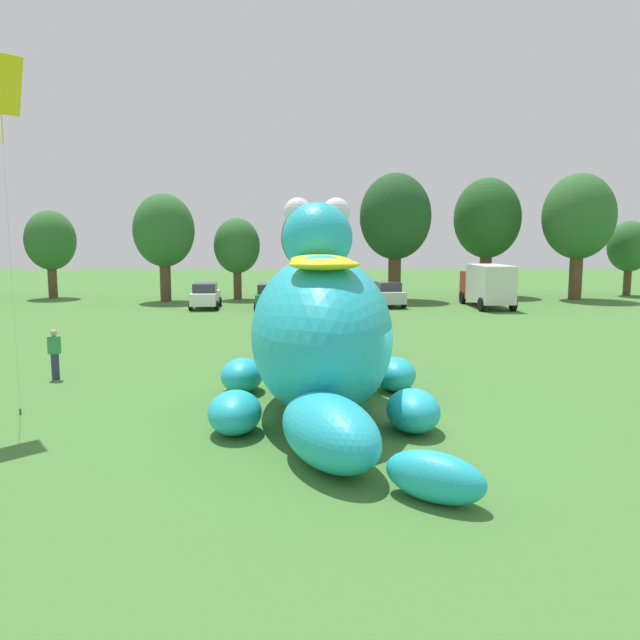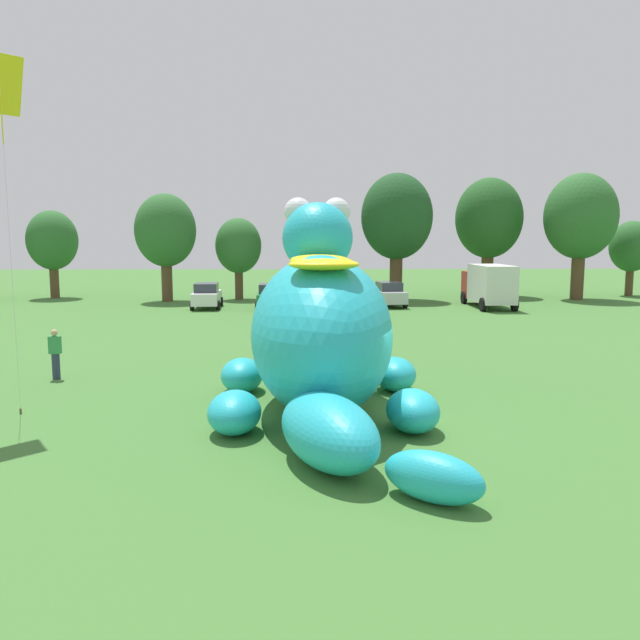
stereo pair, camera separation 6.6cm
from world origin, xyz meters
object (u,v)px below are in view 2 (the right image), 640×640
object	(u,v)px
car_green	(271,297)
spectator_near_inflatable	(55,354)
car_white	(207,296)
tethered_flying_kite	(0,90)
box_truck	(488,284)
giant_inflatable_creature	(322,331)
spectator_mid_field	(360,300)
car_silver	(389,294)
car_black	(330,296)

from	to	relation	value
car_green	spectator_near_inflatable	world-z (taller)	car_green
car_white	tethered_flying_kite	size ratio (longest dim) A/B	0.44
car_green	tethered_flying_kite	xyz separation A→B (m)	(-5.64, -25.06, 7.68)
box_truck	tethered_flying_kite	distance (m)	33.69
giant_inflatable_creature	tethered_flying_kite	world-z (taller)	tethered_flying_kite
spectator_mid_field	car_silver	bearing A→B (deg)	60.75
spectator_near_inflatable	tethered_flying_kite	xyz separation A→B (m)	(0.67, -4.30, 7.69)
car_white	giant_inflatable_creature	bearing A→B (deg)	-74.69
car_silver	box_truck	bearing A→B (deg)	-7.18
car_green	spectator_mid_field	size ratio (longest dim) A/B	2.41
giant_inflatable_creature	car_white	xyz separation A→B (m)	(-7.02, 25.63, -1.37)
tethered_flying_kite	spectator_near_inflatable	bearing A→B (deg)	98.86
car_white	spectator_mid_field	world-z (taller)	car_white
car_green	box_truck	size ratio (longest dim) A/B	0.64
giant_inflatable_creature	tethered_flying_kite	distance (m)	10.40
giant_inflatable_creature	car_silver	size ratio (longest dim) A/B	2.76
spectator_near_inflatable	tethered_flying_kite	world-z (taller)	tethered_flying_kite
spectator_mid_field	car_black	bearing A→B (deg)	119.69
giant_inflatable_creature	car_green	distance (m)	25.02
car_white	spectator_near_inflatable	bearing A→B (deg)	-95.09
giant_inflatable_creature	car_white	world-z (taller)	giant_inflatable_creature
giant_inflatable_creature	box_truck	xyz separation A→B (m)	(12.31, 25.53, -0.63)
car_black	spectator_near_inflatable	distance (m)	23.52
car_black	spectator_near_inflatable	xyz separation A→B (m)	(-10.28, -21.16, -0.01)
car_white	box_truck	world-z (taller)	box_truck
car_white	car_black	bearing A→B (deg)	-2.70
giant_inflatable_creature	car_white	bearing A→B (deg)	105.31
car_white	car_silver	xyz separation A→B (m)	(12.55, 0.76, 0.00)
car_white	car_silver	world-z (taller)	same
car_silver	spectator_mid_field	world-z (taller)	car_silver
car_green	spectator_mid_field	xyz separation A→B (m)	(5.75, -2.74, -0.01)
spectator_mid_field	tethered_flying_kite	world-z (taller)	tethered_flying_kite
car_silver	box_truck	world-z (taller)	box_truck
car_silver	spectator_mid_field	distance (m)	4.92
car_black	car_silver	size ratio (longest dim) A/B	0.99
car_black	car_green	bearing A→B (deg)	-174.33
car_silver	tethered_flying_kite	distance (m)	30.94
car_white	spectator_near_inflatable	xyz separation A→B (m)	(-1.92, -21.55, -0.01)
giant_inflatable_creature	car_black	world-z (taller)	giant_inflatable_creature
giant_inflatable_creature	car_black	xyz separation A→B (m)	(1.35, 25.23, -1.37)
car_black	box_truck	xyz separation A→B (m)	(10.96, 0.30, 0.74)
spectator_mid_field	box_truck	bearing A→B (deg)	20.53
spectator_mid_field	tethered_flying_kite	bearing A→B (deg)	-117.05
giant_inflatable_creature	tethered_flying_kite	xyz separation A→B (m)	(-8.26, -0.22, 6.31)
car_silver	tethered_flying_kite	xyz separation A→B (m)	(-13.80, -26.61, 7.68)
box_truck	spectator_near_inflatable	xyz separation A→B (m)	(-21.24, -21.46, -0.75)
giant_inflatable_creature	spectator_mid_field	xyz separation A→B (m)	(3.13, 22.10, -1.38)
spectator_near_inflatable	giant_inflatable_creature	bearing A→B (deg)	-24.52
giant_inflatable_creature	car_white	distance (m)	26.61
car_silver	spectator_near_inflatable	xyz separation A→B (m)	(-14.47, -22.31, -0.01)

